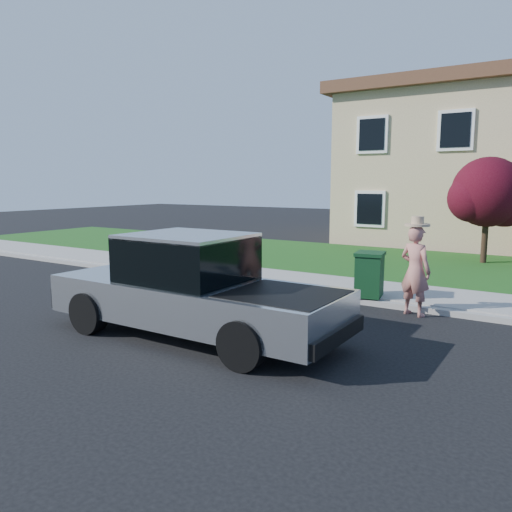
{
  "coord_description": "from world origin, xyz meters",
  "views": [
    {
      "loc": [
        4.95,
        -7.5,
        2.68
      ],
      "look_at": [
        -0.44,
        0.94,
        1.2
      ],
      "focal_mm": 35.0,
      "sensor_mm": 36.0,
      "label": 1
    }
  ],
  "objects": [
    {
      "name": "woman",
      "position": [
        2.34,
        2.56,
        0.95
      ],
      "size": [
        0.78,
        0.64,
        2.02
      ],
      "rotation": [
        0.0,
        0.0,
        2.8
      ],
      "color": "#BA7266",
      "rests_on": "ground"
    },
    {
      "name": "lawn",
      "position": [
        1.0,
        8.5,
        0.05
      ],
      "size": [
        40.0,
        7.0,
        0.1
      ],
      "primitive_type": "cube",
      "color": "#154B16",
      "rests_on": "ground"
    },
    {
      "name": "trash_bin",
      "position": [
        1.2,
        3.1,
        0.65
      ],
      "size": [
        0.72,
        0.8,
        1.0
      ],
      "rotation": [
        0.0,
        0.0,
        0.18
      ],
      "color": "#0E3418",
      "rests_on": "sidewalk"
    },
    {
      "name": "house",
      "position": [
        1.31,
        16.38,
        3.17
      ],
      "size": [
        14.0,
        11.3,
        6.85
      ],
      "color": "tan",
      "rests_on": "ground"
    },
    {
      "name": "sidewalk",
      "position": [
        1.0,
        4.0,
        0.07
      ],
      "size": [
        40.0,
        2.0,
        0.15
      ],
      "primitive_type": "cube",
      "color": "gray",
      "rests_on": "ground"
    },
    {
      "name": "ornamental_tree",
      "position": [
        2.61,
        10.0,
        2.27
      ],
      "size": [
        2.47,
        2.23,
        3.4
      ],
      "color": "black",
      "rests_on": "lawn"
    },
    {
      "name": "pickup_truck",
      "position": [
        -0.53,
        -0.96,
        0.84
      ],
      "size": [
        5.5,
        2.11,
        1.8
      ],
      "rotation": [
        0.0,
        0.0,
        -0.0
      ],
      "color": "black",
      "rests_on": "ground"
    },
    {
      "name": "ground",
      "position": [
        0.0,
        0.0,
        0.0
      ],
      "size": [
        80.0,
        80.0,
        0.0
      ],
      "primitive_type": "plane",
      "color": "black",
      "rests_on": "ground"
    },
    {
      "name": "curb",
      "position": [
        1.0,
        2.9,
        0.06
      ],
      "size": [
        40.0,
        0.2,
        0.12
      ],
      "primitive_type": "cube",
      "color": "gray",
      "rests_on": "ground"
    }
  ]
}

